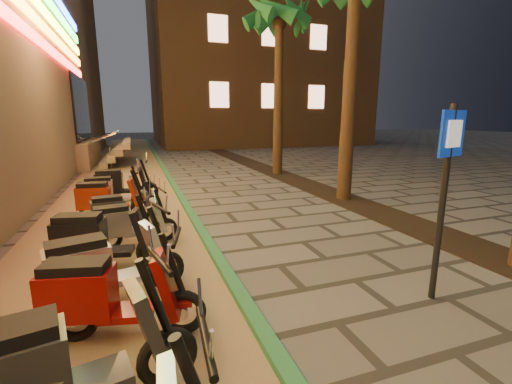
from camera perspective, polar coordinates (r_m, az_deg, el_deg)
name	(u,v)px	position (r m, az deg, el deg)	size (l,w,h in m)	color
parking_strip	(121,193)	(11.60, -21.63, -0.16)	(3.40, 60.00, 0.01)	#8C7251
green_curb	(175,188)	(11.63, -13.28, 0.64)	(0.18, 60.00, 0.10)	#296E3F
planting_strip	(391,217)	(8.81, 21.57, -3.83)	(1.20, 40.00, 0.02)	black
apartment_block	(249,8)	(36.58, -1.10, 28.33)	(18.00, 16.06, 25.00)	brown
palm_d	(279,24)	(14.95, 3.90, 26.21)	(2.97, 3.02, 7.16)	#472D19
pedestrian_sign	(446,177)	(4.76, 29.13, 2.13)	(0.53, 0.18, 2.48)	black
scooter_5	(54,367)	(3.16, -30.56, -23.83)	(1.75, 0.82, 1.23)	black
scooter_6	(104,295)	(4.03, -23.97, -15.48)	(1.66, 0.78, 1.17)	black
scooter_7	(102,267)	(4.72, -24.28, -11.27)	(1.69, 0.85, 1.19)	black
scooter_8	(98,239)	(5.76, -24.86, -7.13)	(1.69, 0.76, 1.18)	black
scooter_9	(126,224)	(6.61, -20.90, -4.95)	(1.49, 0.63, 1.05)	black
scooter_10	(120,212)	(7.50, -21.72, -3.07)	(1.47, 0.64, 1.03)	black
scooter_11	(105,199)	(8.58, -23.79, -1.02)	(1.65, 0.62, 1.16)	black
scooter_12	(109,191)	(9.49, -23.27, 0.11)	(1.59, 0.56, 1.12)	black
scooter_13	(119,184)	(10.33, -21.86, 1.28)	(1.68, 0.59, 1.18)	black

